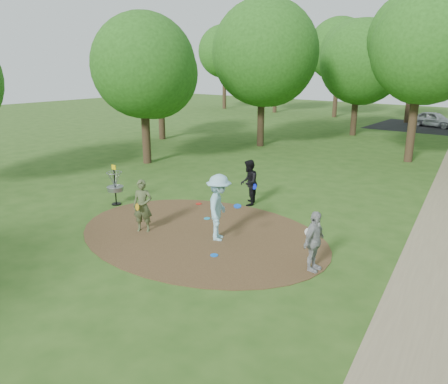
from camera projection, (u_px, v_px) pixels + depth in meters
The scene contains 13 objects.
ground at pixel (201, 234), 13.72m from camera, with size 100.00×100.00×0.00m, color #2D5119.
dirt_clearing at pixel (201, 234), 13.71m from camera, with size 8.40×8.40×0.02m, color #47301C.
footpath at pixel (439, 269), 11.39m from camera, with size 2.00×40.00×0.01m, color #8C7A5B.
player_observer_with_disc at pixel (143, 206), 13.70m from camera, with size 0.74×0.66×1.69m.
player_throwing_with_disc at pixel (219, 208), 13.02m from camera, with size 1.46×1.52×2.03m.
player_walking_with_disc at pixel (249, 183), 16.35m from camera, with size 0.96×1.04×1.73m.
player_waiting_with_disc at pixel (314, 242), 11.08m from camera, with size 0.47×0.95×1.61m.
disc_ground_cyan at pixel (207, 218), 15.01m from camera, with size 0.22×0.22×0.02m, color #1998CA.
disc_ground_blue at pixel (214, 255), 12.13m from camera, with size 0.22×0.22×0.02m, color blue.
disc_ground_red at pixel (199, 204), 16.59m from camera, with size 0.22×0.22×0.02m, color red.
car_left at pixel (434, 119), 36.76m from camera, with size 1.52×3.77×1.28m, color #ACAFB4.
disc_golf_basket at pixel (115, 182), 16.35m from camera, with size 0.63×0.63×1.54m.
tree_ring at pixel (364, 62), 18.69m from camera, with size 36.99×45.58×8.94m.
Camera 1 is at (8.45, -9.62, 5.15)m, focal length 35.00 mm.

